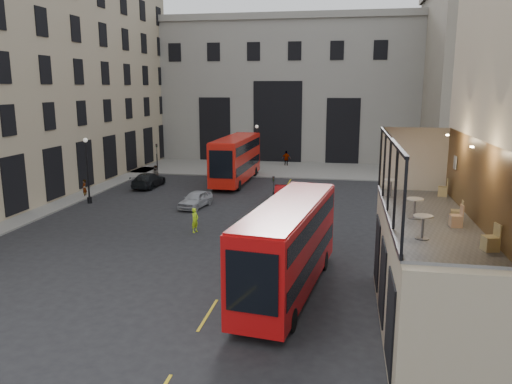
% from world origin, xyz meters
% --- Properties ---
extents(ground, '(140.00, 140.00, 0.00)m').
position_xyz_m(ground, '(0.00, 0.00, 0.00)').
color(ground, black).
rests_on(ground, ground).
extents(host_frontage, '(3.00, 11.00, 4.50)m').
position_xyz_m(host_frontage, '(6.50, 0.00, 2.25)').
color(host_frontage, tan).
rests_on(host_frontage, ground).
extents(cafe_floor, '(3.00, 10.00, 0.10)m').
position_xyz_m(cafe_floor, '(6.50, 0.00, 4.55)').
color(cafe_floor, slate).
rests_on(cafe_floor, host_frontage).
extents(gateway, '(35.00, 10.60, 18.00)m').
position_xyz_m(gateway, '(-5.00, 47.99, 9.39)').
color(gateway, gray).
rests_on(gateway, ground).
extents(building_right, '(16.60, 18.60, 20.00)m').
position_xyz_m(building_right, '(20.00, 39.97, 10.39)').
color(building_right, gray).
rests_on(building_right, ground).
extents(pavement_far, '(40.00, 12.00, 0.12)m').
position_xyz_m(pavement_far, '(-6.00, 38.00, 0.06)').
color(pavement_far, slate).
rests_on(pavement_far, ground).
extents(traffic_light_near, '(0.16, 0.20, 3.80)m').
position_xyz_m(traffic_light_near, '(-1.00, 12.00, 2.42)').
color(traffic_light_near, black).
rests_on(traffic_light_near, ground).
extents(traffic_light_far, '(0.16, 0.20, 3.80)m').
position_xyz_m(traffic_light_far, '(-15.00, 28.00, 2.42)').
color(traffic_light_far, black).
rests_on(traffic_light_far, ground).
extents(street_lamp_a, '(0.36, 0.36, 5.33)m').
position_xyz_m(street_lamp_a, '(-17.00, 18.00, 2.39)').
color(street_lamp_a, black).
rests_on(street_lamp_a, ground).
extents(street_lamp_b, '(0.36, 0.36, 5.33)m').
position_xyz_m(street_lamp_b, '(-6.00, 34.00, 2.39)').
color(street_lamp_b, black).
rests_on(street_lamp_b, ground).
extents(bus_near, '(3.78, 10.74, 4.20)m').
position_xyz_m(bus_near, '(1.00, 2.98, 2.36)').
color(bus_near, '#B50C0D').
rests_on(bus_near, ground).
extents(bus_far, '(2.82, 11.32, 4.50)m').
position_xyz_m(bus_far, '(-7.15, 28.90, 2.53)').
color(bus_far, red).
rests_on(bus_far, ground).
extents(car_a, '(2.18, 4.00, 1.29)m').
position_xyz_m(car_a, '(-8.06, 18.16, 0.65)').
color(car_a, '#9FA0A6').
rests_on(car_a, ground).
extents(car_b, '(1.90, 4.43, 1.42)m').
position_xyz_m(car_b, '(-1.39, 20.70, 0.71)').
color(car_b, '#A0090C').
rests_on(car_b, ground).
extents(car_c, '(2.01, 4.78, 1.38)m').
position_xyz_m(car_c, '(-14.80, 25.12, 0.69)').
color(car_c, black).
rests_on(car_c, ground).
extents(bicycle, '(1.77, 1.24, 0.88)m').
position_xyz_m(bicycle, '(-0.20, 16.74, 0.44)').
color(bicycle, gray).
rests_on(bicycle, ground).
extents(cyclist, '(0.55, 0.68, 1.61)m').
position_xyz_m(cyclist, '(-6.08, 11.55, 0.81)').
color(cyclist, '#BFF519').
rests_on(cyclist, ground).
extents(pedestrian_a, '(0.88, 0.70, 1.78)m').
position_xyz_m(pedestrian_a, '(-14.78, 27.03, 0.89)').
color(pedestrian_a, gray).
rests_on(pedestrian_a, ground).
extents(pedestrian_b, '(1.36, 1.45, 1.97)m').
position_xyz_m(pedestrian_b, '(-6.45, 31.31, 0.98)').
color(pedestrian_b, gray).
rests_on(pedestrian_b, ground).
extents(pedestrian_c, '(1.09, 0.48, 1.85)m').
position_xyz_m(pedestrian_c, '(-3.48, 40.00, 0.92)').
color(pedestrian_c, gray).
rests_on(pedestrian_c, ground).
extents(pedestrian_d, '(0.87, 1.00, 1.71)m').
position_xyz_m(pedestrian_d, '(7.64, 34.73, 0.86)').
color(pedestrian_d, gray).
rests_on(pedestrian_d, ground).
extents(pedestrian_e, '(0.48, 0.62, 1.53)m').
position_xyz_m(pedestrian_e, '(-18.56, 20.06, 0.77)').
color(pedestrian_e, gray).
rests_on(pedestrian_e, ground).
extents(cafe_table_near, '(0.61, 0.61, 0.76)m').
position_xyz_m(cafe_table_near, '(5.86, -2.79, 5.10)').
color(cafe_table_near, beige).
rests_on(cafe_table_near, cafe_floor).
extents(cafe_table_mid, '(0.60, 0.60, 0.75)m').
position_xyz_m(cafe_table_mid, '(5.94, -0.25, 5.10)').
color(cafe_table_mid, white).
rests_on(cafe_table_mid, cafe_floor).
extents(cafe_table_far, '(0.60, 0.60, 0.75)m').
position_xyz_m(cafe_table_far, '(5.40, 3.44, 5.10)').
color(cafe_table_far, beige).
rests_on(cafe_table_far, cafe_floor).
extents(cafe_chair_a, '(0.48, 0.48, 0.81)m').
position_xyz_m(cafe_chair_a, '(7.66, -3.65, 4.85)').
color(cafe_chair_a, '#D5BD7B').
rests_on(cafe_chair_a, cafe_floor).
extents(cafe_chair_b, '(0.41, 0.41, 0.77)m').
position_xyz_m(cafe_chair_b, '(7.21, -1.15, 4.84)').
color(cafe_chair_b, '#DCA97F').
rests_on(cafe_chair_b, cafe_floor).
extents(cafe_chair_c, '(0.43, 0.43, 0.77)m').
position_xyz_m(cafe_chair_c, '(7.37, -0.43, 4.83)').
color(cafe_chair_c, tan).
rests_on(cafe_chair_c, cafe_floor).
extents(cafe_chair_d, '(0.45, 0.45, 0.78)m').
position_xyz_m(cafe_chair_d, '(7.66, 3.93, 4.84)').
color(cafe_chair_d, tan).
rests_on(cafe_chair_d, cafe_floor).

